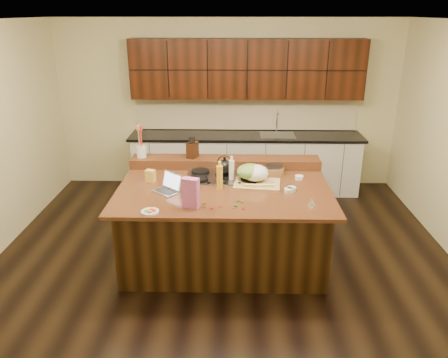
{
  "coord_description": "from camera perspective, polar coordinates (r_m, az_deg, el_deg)",
  "views": [
    {
      "loc": [
        0.11,
        -4.58,
        2.79
      ],
      "look_at": [
        0.0,
        0.05,
        1.0
      ],
      "focal_mm": 35.0,
      "sensor_mm": 36.0,
      "label": 1
    }
  ],
  "objects": [
    {
      "name": "gumdrop_2",
      "position": [
        4.41,
        1.26,
        -3.83
      ],
      "size": [
        0.02,
        0.02,
        0.02
      ],
      "primitive_type": "ellipsoid",
      "color": "red",
      "rests_on": "island"
    },
    {
      "name": "ramekin_c",
      "position": [
        5.24,
        9.78,
        0.18
      ],
      "size": [
        0.11,
        0.11,
        0.04
      ],
      "primitive_type": "cylinder",
      "rotation": [
        0.0,
        0.0,
        -0.12
      ],
      "color": "white",
      "rests_on": "island"
    },
    {
      "name": "cooktop",
      "position": [
        5.22,
        0.07,
        0.33
      ],
      "size": [
        0.92,
        0.52,
        0.05
      ],
      "color": "gray",
      "rests_on": "island"
    },
    {
      "name": "gumdrop_8",
      "position": [
        4.4,
        2.54,
        -3.89
      ],
      "size": [
        0.02,
        0.02,
        0.02
      ],
      "primitive_type": "ellipsoid",
      "color": "red",
      "rests_on": "island"
    },
    {
      "name": "back_ledge",
      "position": [
        5.58,
        0.16,
        2.21
      ],
      "size": [
        2.4,
        0.3,
        0.12
      ],
      "primitive_type": "cube",
      "color": "black",
      "rests_on": "island"
    },
    {
      "name": "utensil_crock",
      "position": [
        5.66,
        -10.75,
        3.5
      ],
      "size": [
        0.15,
        0.15,
        0.14
      ],
      "primitive_type": "cylinder",
      "rotation": [
        0.0,
        0.0,
        0.32
      ],
      "color": "white",
      "rests_on": "back_ledge"
    },
    {
      "name": "oil_bottle",
      "position": [
        4.86,
        -0.58,
        0.22
      ],
      "size": [
        0.09,
        0.09,
        0.27
      ],
      "primitive_type": "cylinder",
      "rotation": [
        0.0,
        0.0,
        -0.25
      ],
      "color": "yellow",
      "rests_on": "island"
    },
    {
      "name": "kitchen_timer",
      "position": [
        4.58,
        11.4,
        -2.92
      ],
      "size": [
        0.11,
        0.11,
        0.07
      ],
      "primitive_type": "cone",
      "rotation": [
        0.0,
        0.0,
        0.42
      ],
      "color": "silver",
      "rests_on": "island"
    },
    {
      "name": "vinegar_bottle",
      "position": [
        5.1,
        1.0,
        1.11
      ],
      "size": [
        0.08,
        0.08,
        0.25
      ],
      "primitive_type": "cylinder",
      "rotation": [
        0.0,
        0.0,
        -0.31
      ],
      "color": "silver",
      "rests_on": "island"
    },
    {
      "name": "gumdrop_4",
      "position": [
        4.44,
        -0.49,
        -3.6
      ],
      "size": [
        0.02,
        0.02,
        0.02
      ],
      "primitive_type": "ellipsoid",
      "color": "red",
      "rests_on": "island"
    },
    {
      "name": "island",
      "position": [
        5.14,
        -0.01,
        -5.79
      ],
      "size": [
        2.4,
        1.6,
        0.92
      ],
      "color": "black",
      "rests_on": "ground"
    },
    {
      "name": "kettle",
      "position": [
        5.18,
        0.07,
        1.55
      ],
      "size": [
        0.24,
        0.24,
        0.18
      ],
      "primitive_type": "ellipsoid",
      "rotation": [
        0.0,
        0.0,
        0.26
      ],
      "color": "black",
      "rests_on": "cooktop"
    },
    {
      "name": "knife_block",
      "position": [
        5.55,
        -4.13,
        3.81
      ],
      "size": [
        0.15,
        0.19,
        0.2
      ],
      "primitive_type": "cube",
      "rotation": [
        0.0,
        0.0,
        -0.38
      ],
      "color": "black",
      "rests_on": "back_ledge"
    },
    {
      "name": "gumdrop_1",
      "position": [
        4.47,
        1.45,
        -3.46
      ],
      "size": [
        0.02,
        0.02,
        0.02
      ],
      "primitive_type": "ellipsoid",
      "color": "#198C26",
      "rests_on": "island"
    },
    {
      "name": "back_counter",
      "position": [
        7.04,
        2.89,
        6.24
      ],
      "size": [
        3.7,
        0.66,
        2.4
      ],
      "color": "silver",
      "rests_on": "ground"
    },
    {
      "name": "gumdrop_0",
      "position": [
        4.51,
        -2.58,
        -3.22
      ],
      "size": [
        0.02,
        0.02,
        0.02
      ],
      "primitive_type": "ellipsoid",
      "color": "red",
      "rests_on": "island"
    },
    {
      "name": "ramekin_b",
      "position": [
        4.89,
        8.82,
        -1.3
      ],
      "size": [
        0.11,
        0.11,
        0.04
      ],
      "primitive_type": "cylinder",
      "rotation": [
        0.0,
        0.0,
        -0.09
      ],
      "color": "white",
      "rests_on": "island"
    },
    {
      "name": "package_box",
      "position": [
        5.14,
        -9.58,
        0.39
      ],
      "size": [
        0.12,
        0.1,
        0.15
      ],
      "primitive_type": "cube",
      "rotation": [
        0.0,
        0.0,
        -0.33
      ],
      "color": "gold",
      "rests_on": "island"
    },
    {
      "name": "gumdrop_3",
      "position": [
        4.46,
        1.67,
        -3.54
      ],
      "size": [
        0.02,
        0.02,
        0.02
      ],
      "primitive_type": "ellipsoid",
      "color": "#198C26",
      "rests_on": "island"
    },
    {
      "name": "gumdrop_6",
      "position": [
        4.4,
        -1.62,
        -3.89
      ],
      "size": [
        0.02,
        0.02,
        0.02
      ],
      "primitive_type": "ellipsoid",
      "color": "red",
      "rests_on": "island"
    },
    {
      "name": "gumdrop_5",
      "position": [
        4.58,
        1.92,
        -2.84
      ],
      "size": [
        0.02,
        0.02,
        0.02
      ],
      "primitive_type": "ellipsoid",
      "color": "#198C26",
      "rests_on": "island"
    },
    {
      "name": "candy_plate",
      "position": [
        4.41,
        -9.65,
        -4.2
      ],
      "size": [
        0.2,
        0.2,
        0.01
      ],
      "primitive_type": "cylinder",
      "rotation": [
        0.0,
        0.0,
        -0.12
      ],
      "color": "white",
      "rests_on": "island"
    },
    {
      "name": "wooden_tray",
      "position": [
        5.05,
        4.17,
        0.48
      ],
      "size": [
        0.56,
        0.44,
        0.21
      ],
      "rotation": [
        0.0,
        0.0,
        -0.11
      ],
      "color": "tan",
      "rests_on": "island"
    },
    {
      "name": "gumdrop_9",
      "position": [
        4.45,
        -2.55,
        -3.62
      ],
      "size": [
        0.02,
        0.02,
        0.02
      ],
      "primitive_type": "ellipsoid",
      "color": "#198C26",
      "rests_on": "island"
    },
    {
      "name": "green_bowl",
      "position": [
        5.06,
        3.43,
        0.99
      ],
      "size": [
        0.38,
        0.38,
        0.17
      ],
      "primitive_type": "ellipsoid",
      "rotation": [
        0.0,
        0.0,
        -0.25
      ],
      "color": "olive",
      "rests_on": "cooktop"
    },
    {
      "name": "strainer_bowl",
      "position": [
        5.35,
        6.6,
        1.06
      ],
      "size": [
        0.3,
        0.3,
        0.09
      ],
      "primitive_type": "cylinder",
      "rotation": [
        0.0,
        0.0,
        -0.29
      ],
      "color": "#996B3F",
      "rests_on": "island"
    },
    {
      "name": "ramekin_a",
      "position": [
        4.85,
        8.45,
        -1.48
      ],
      "size": [
        0.13,
        0.13,
        0.04
      ],
      "primitive_type": "cylinder",
      "rotation": [
        0.0,
        0.0,
        0.34
      ],
      "color": "white",
      "rests_on": "island"
    },
    {
      "name": "gumdrop_7",
      "position": [
        4.55,
        2.38,
        -2.98
      ],
      "size": [
        0.02,
        0.02,
        0.02
      ],
      "primitive_type": "ellipsoid",
      "color": "#198C26",
      "rests_on": "island"
    },
    {
      "name": "pink_bag",
      "position": [
        4.41,
        -4.39,
        -1.81
      ],
      "size": [
        0.19,
        0.13,
        0.31
      ],
      "primitive_type": "cube",
      "rotation": [
        0.0,
        0.0,
        -0.28
      ],
      "color": "#BD589C",
      "rests_on": "island"
    },
    {
      "name": "room",
      "position": [
        4.8,
        -0.01,
        3.68
      ],
      "size": [
        5.52,
        5.02,
        2.72
      ],
      "color": "black",
      "rests_on": "ground"
    },
    {
      "name": "laptop",
      "position": [
        4.86,
        -7.24,
        -0.98
      ],
      "size": [
        0.36,
        0.36,
        0.2
      ],
      "rotation": [
        0.0,
        0.0,
        -0.73
      ],
      "color": "#B7B7BC",
      "rests_on": "island"
    }
  ]
}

